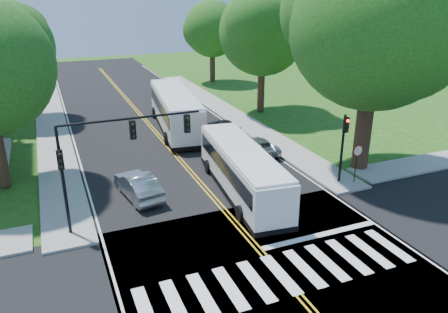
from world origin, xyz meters
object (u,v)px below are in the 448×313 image
bus_lead (242,170)px  hatchback (138,185)px  suv (257,146)px  signal_ne (344,140)px  dark_sedan (224,128)px  signal_nw (110,148)px  bus_follow (175,110)px

bus_lead → hatchback: size_ratio=2.46×
suv → hatchback: bearing=19.3°
signal_ne → dark_sedan: 12.60m
dark_sedan → hatchback: bearing=50.0°
signal_nw → dark_sedan: size_ratio=1.57×
bus_lead → hatchback: (-5.96, 1.79, -0.75)m
bus_lead → dark_sedan: bus_lead is taller
signal_nw → signal_ne: (14.06, 0.01, -1.41)m
signal_nw → hatchback: bearing=59.8°
signal_nw → signal_ne: 14.13m
suv → bus_follow: bearing=-67.0°
signal_nw → bus_follow: 17.33m
signal_nw → suv: bearing=30.8°
bus_lead → suv: bus_lead is taller
signal_nw → bus_lead: (7.73, 1.25, -2.87)m
bus_follow → signal_nw: bearing=70.3°
hatchback → suv: 10.67m
suv → dark_sedan: dark_sedan is taller
signal_nw → bus_lead: size_ratio=0.64×
bus_lead → dark_sedan: bearing=-101.0°
bus_lead → hatchback: bearing=-10.7°
bus_lead → suv: 7.01m
signal_nw → signal_ne: size_ratio=1.62×
bus_lead → bus_follow: size_ratio=0.86×
signal_ne → bus_lead: bearing=168.9°
hatchback → suv: hatchback is taller
bus_follow → dark_sedan: 4.73m
signal_ne → hatchback: signal_ne is taller
hatchback → suv: size_ratio=1.06×
bus_lead → signal_nw: bearing=15.2°
signal_ne → dark_sedan: bearing=104.2°
signal_nw → bus_lead: bearing=9.2°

